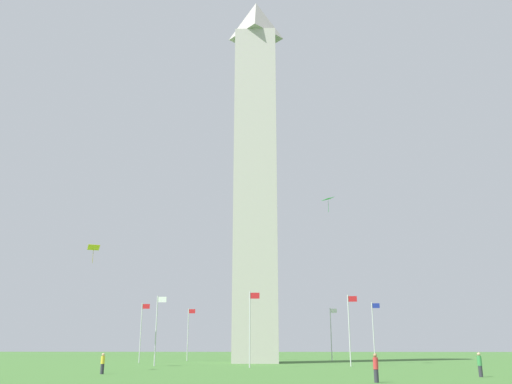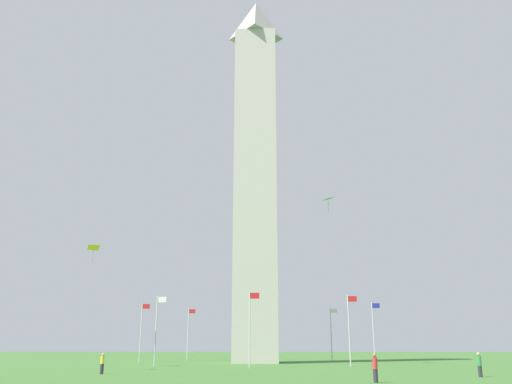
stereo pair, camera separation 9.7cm
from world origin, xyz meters
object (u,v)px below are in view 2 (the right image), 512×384
Objects in this scene: flagpole_n at (374,329)px; flagpole_e at (261,332)px; flagpole_se at (188,332)px; kite_yellow_diamond at (93,248)px; person_green_shirt at (479,365)px; obelisk_monument at (256,165)px; flagpole_nw at (349,327)px; person_red_shirt at (375,368)px; flagpole_w at (250,325)px; person_yellow_shirt at (102,364)px; flagpole_s at (141,330)px; kite_green_diamond at (328,199)px; flagpole_sw at (157,327)px; flagpole_ne at (331,331)px.

flagpole_e is (-15.73, 15.73, 0.00)m from flagpole_n.
kite_yellow_diamond is at bearing -103.67° from flagpole_se.
flagpole_n is 4.51× the size of person_green_shirt.
obelisk_monument reaches higher than flagpole_e.
kite_yellow_diamond is (-28.80, -4.69, 8.46)m from flagpole_nw.
person_red_shirt is (-1.95, -27.28, -3.45)m from flagpole_nw.
flagpole_n is 32.17m from person_green_shirt.
flagpole_w is 17.79m from person_yellow_shirt.
kite_yellow_diamond reaches higher than person_green_shirt.
flagpole_s is at bearing 6.86° from person_yellow_shirt.
flagpole_sw is at bearing -171.31° from kite_green_diamond.
flagpole_n is at bearing -31.40° from person_red_shirt.
flagpole_sw is 11.69m from kite_yellow_diamond.
kite_yellow_diamond is at bearing -154.66° from flagpole_n.
person_yellow_shirt is (-11.45, -44.62, -3.52)m from flagpole_e.
kite_yellow_diamond is at bearing -138.08° from obelisk_monument.
flagpole_s is 29.07m from flagpole_nw.
flagpole_nw is 16.35m from kite_green_diamond.
person_green_shirt is at bearing -55.93° from flagpole_se.
flagpole_sw is 22.25m from flagpole_nw.
flagpole_nw is 30.39m from kite_yellow_diamond.
flagpole_sw is at bearing -112.50° from flagpole_e.
flagpole_e is at bearing 135.00° from flagpole_n.
flagpole_sw is at bearing 180.00° from flagpole_nw.
flagpole_w is 20.16m from kite_green_diamond.
flagpole_w reaches higher than person_yellow_shirt.
flagpole_e is 22.25m from flagpole_s.
person_yellow_shirt is at bearing -64.50° from kite_yellow_diamond.
flagpole_nw is at bearing 9.26° from kite_yellow_diamond.
kite_yellow_diamond is at bearing 23.92° from person_yellow_shirt.
kite_green_diamond is at bearing -46.67° from person_yellow_shirt.
person_red_shirt is 22.71m from person_yellow_shirt.
flagpole_nw is at bearing -0.00° from flagpole_sw.
flagpole_e and flagpole_se have the same top height.
flagpole_s is 4.51× the size of person_green_shirt.
person_yellow_shirt is at bearing -111.51° from obelisk_monument.
flagpole_w is at bearing -135.00° from flagpole_n.
flagpole_n is 4.47× the size of person_red_shirt.
person_green_shirt is at bearing -75.26° from person_red_shirt.
flagpole_ne is 1.00× the size of flagpole_se.
kite_green_diamond is at bearing -68.05° from flagpole_e.
flagpole_n and flagpole_ne have the same top height.
flagpole_sw and flagpole_w have the same top height.
flagpole_ne is at bearing -31.00° from person_yellow_shirt.
flagpole_w is 3.99× the size of kite_green_diamond.
kite_green_diamond is at bearing -26.42° from person_green_shirt.
flagpole_ne is 1.00× the size of flagpole_s.
kite_green_diamond reaches higher than flagpole_se.
obelisk_monument reaches higher than flagpole_ne.
flagpole_sw reaches higher than person_yellow_shirt.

